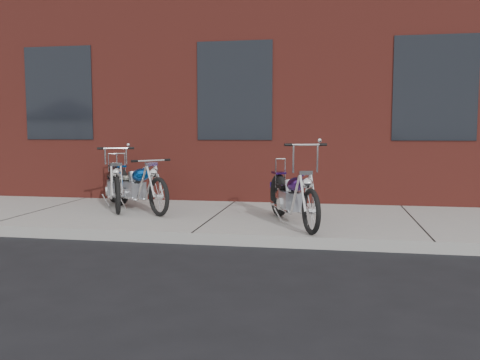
# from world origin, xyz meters

# --- Properties ---
(ground) EXTENTS (120.00, 120.00, 0.00)m
(ground) POSITION_xyz_m (0.00, 0.00, 0.00)
(ground) COLOR black
(ground) RESTS_ON ground
(sidewalk) EXTENTS (22.00, 3.00, 0.15)m
(sidewalk) POSITION_xyz_m (0.00, 1.50, 0.07)
(sidewalk) COLOR #A39F95
(sidewalk) RESTS_ON ground
(building_brick) EXTENTS (22.00, 10.00, 8.00)m
(building_brick) POSITION_xyz_m (0.00, 8.00, 4.00)
(building_brick) COLOR maroon
(building_brick) RESTS_ON ground
(chopper_purple) EXTENTS (0.88, 1.94, 1.16)m
(chopper_purple) POSITION_xyz_m (1.23, 0.89, 0.52)
(chopper_purple) COLOR black
(chopper_purple) RESTS_ON sidewalk
(chopper_blue) EXTENTS (1.62, 1.53, 0.92)m
(chopper_blue) POSITION_xyz_m (-1.42, 1.71, 0.53)
(chopper_blue) COLOR black
(chopper_blue) RESTS_ON sidewalk
(chopper_third) EXTENTS (1.02, 1.90, 1.06)m
(chopper_third) POSITION_xyz_m (-1.90, 1.93, 0.53)
(chopper_third) COLOR black
(chopper_third) RESTS_ON sidewalk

